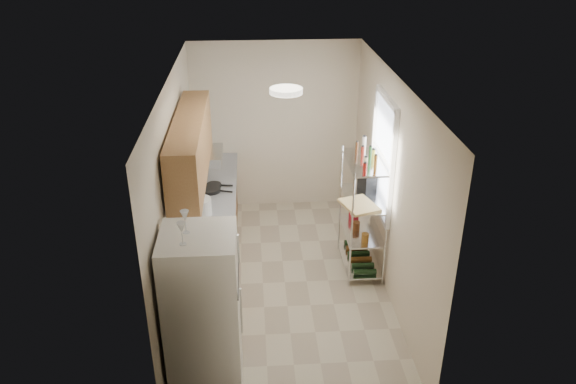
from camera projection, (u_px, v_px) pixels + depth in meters
name	position (u px, v px, depth m)	size (l,w,h in m)	color
room	(285.00, 190.00, 6.54)	(2.52, 4.42, 2.62)	#BAB096
counter_run	(212.00, 236.00, 7.24)	(0.63, 3.51, 0.90)	#9C7042
upper_cabinets	(191.00, 148.00, 6.34)	(0.33, 2.20, 0.72)	#9C7042
range_hood	(203.00, 156.00, 7.24)	(0.50, 0.60, 0.12)	#B7BABC
window	(383.00, 156.00, 6.82)	(0.06, 1.00, 1.46)	white
bakers_rack	(364.00, 191.00, 6.95)	(0.45, 0.90, 1.73)	silver
ceiling_dome	(286.00, 91.00, 5.71)	(0.34, 0.34, 0.06)	white
refrigerator	(203.00, 311.00, 5.27)	(0.68, 0.68, 1.65)	white
wine_glass_a	(182.00, 234.00, 4.72)	(0.08, 0.08, 0.21)	silver
wine_glass_b	(185.00, 222.00, 4.90)	(0.08, 0.08, 0.22)	silver
rice_cooker	(200.00, 207.00, 6.78)	(0.27, 0.27, 0.22)	silver
frying_pan_large	(210.00, 190.00, 7.41)	(0.27, 0.27, 0.05)	black
frying_pan_small	(214.00, 185.00, 7.54)	(0.20, 0.20, 0.04)	black
cutting_board	(359.00, 205.00, 6.78)	(0.36, 0.47, 0.03)	tan
espresso_machine	(367.00, 179.00, 7.16)	(0.16, 0.24, 0.28)	black
storage_bag	(354.00, 215.00, 7.40)	(0.09, 0.13, 0.14)	maroon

